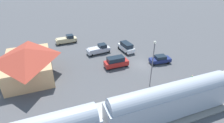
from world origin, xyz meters
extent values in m
plane|color=#4C4C4F|center=(0.00, 0.00, 0.00)|extent=(200.00, 200.00, 0.00)
cube|color=gray|center=(-14.00, 0.00, 0.09)|extent=(4.80, 70.00, 0.18)
cube|color=#59544C|center=(-14.72, 0.00, 0.24)|extent=(0.10, 70.00, 0.12)
cube|color=#59544C|center=(-13.28, 0.00, 0.24)|extent=(0.10, 70.00, 0.12)
cube|color=#A8A399|center=(-10.00, 0.00, 0.15)|extent=(3.20, 46.00, 0.30)
cube|color=#ADB2BC|center=(-14.00, 3.92, 2.15)|extent=(2.90, 18.21, 3.70)
cube|color=red|center=(-12.54, 3.92, 1.85)|extent=(0.04, 16.75, 0.36)
cylinder|color=#ADB2BC|center=(-14.00, 3.92, 3.90)|extent=(2.75, 17.48, 2.76)
cube|color=tan|center=(4.00, 22.00, 1.86)|extent=(11.68, 7.97, 3.71)
pyramid|color=#9E3828|center=(4.00, 22.00, 4.66)|extent=(12.48, 8.77, 1.88)
cube|color=#4C3323|center=(4.00, 17.98, 1.05)|extent=(1.10, 0.08, 2.10)
cylinder|color=#23284C|center=(-9.92, 3.38, 0.72)|extent=(0.22, 0.22, 0.85)
cylinder|color=green|center=(-9.92, 3.38, 1.46)|extent=(0.36, 0.36, 0.62)
sphere|color=tan|center=(-9.92, 3.38, 1.89)|extent=(0.24, 0.24, 0.24)
cylinder|color=#333338|center=(-9.47, -4.29, 0.72)|extent=(0.22, 0.22, 0.85)
cylinder|color=green|center=(-9.47, -4.29, 1.46)|extent=(0.36, 0.36, 0.62)
sphere|color=tan|center=(-9.47, -4.29, 1.89)|extent=(0.24, 0.24, 0.24)
cube|color=white|center=(7.16, 0.50, 0.84)|extent=(5.08, 2.46, 1.00)
cube|color=#19232D|center=(7.01, 0.49, 1.78)|extent=(3.59, 2.07, 0.88)
cylinder|color=black|center=(8.96, 1.56, 0.34)|extent=(0.22, 0.68, 0.68)
cylinder|color=black|center=(9.14, -0.15, 0.34)|extent=(0.22, 0.68, 0.68)
cylinder|color=black|center=(5.18, 1.16, 0.34)|extent=(0.22, 0.68, 0.68)
cylinder|color=black|center=(5.36, -0.55, 0.34)|extent=(0.22, 0.68, 0.68)
cube|color=red|center=(1.09, 5.54, 0.84)|extent=(1.96, 4.90, 1.00)
cube|color=#19232D|center=(1.09, 5.69, 1.78)|extent=(1.73, 3.43, 0.88)
cylinder|color=black|center=(1.95, 3.64, 0.34)|extent=(0.22, 0.68, 0.68)
cylinder|color=black|center=(0.23, 3.64, 0.34)|extent=(0.22, 0.68, 0.68)
cylinder|color=black|center=(1.95, 7.44, 0.34)|extent=(0.22, 0.68, 0.68)
cylinder|color=black|center=(0.23, 7.44, 0.34)|extent=(0.22, 0.68, 0.68)
cube|color=navy|center=(-0.78, -3.79, 0.72)|extent=(2.32, 4.68, 0.76)
cube|color=#19232D|center=(-0.78, -3.79, 1.42)|extent=(1.85, 2.33, 0.64)
cylinder|color=black|center=(-1.39, -2.01, 0.34)|extent=(0.22, 0.68, 0.68)
cylinder|color=black|center=(0.20, -2.19, 0.34)|extent=(0.22, 0.68, 0.68)
cylinder|color=black|center=(-1.77, -5.39, 0.34)|extent=(0.22, 0.68, 0.68)
cylinder|color=black|center=(-0.18, -5.57, 0.34)|extent=(0.22, 0.68, 0.68)
cube|color=silver|center=(8.42, 7.09, 0.84)|extent=(2.52, 5.58, 0.92)
cube|color=#19232D|center=(8.53, 6.07, 1.72)|extent=(1.90, 1.90, 0.84)
cylinder|color=black|center=(9.50, 5.05, 0.38)|extent=(0.22, 0.76, 0.76)
cylinder|color=black|center=(7.79, 4.86, 0.38)|extent=(0.22, 0.76, 0.76)
cylinder|color=black|center=(9.05, 9.32, 0.38)|extent=(0.22, 0.76, 0.76)
cylinder|color=black|center=(7.34, 9.14, 0.38)|extent=(0.22, 0.76, 0.76)
cube|color=silver|center=(8.32, 8.03, 1.40)|extent=(2.17, 3.15, 0.20)
cube|color=#C6B284|center=(17.42, 13.25, 0.84)|extent=(2.25, 5.50, 0.92)
cube|color=#19232D|center=(17.48, 12.23, 1.72)|extent=(1.82, 1.82, 0.84)
cylinder|color=black|center=(18.40, 11.15, 0.38)|extent=(0.22, 0.76, 0.76)
cylinder|color=black|center=(16.68, 11.06, 0.38)|extent=(0.22, 0.76, 0.76)
cylinder|color=black|center=(18.16, 15.44, 0.38)|extent=(0.22, 0.76, 0.76)
cylinder|color=black|center=(16.44, 15.35, 0.38)|extent=(0.22, 0.76, 0.76)
cube|color=#C6B284|center=(17.37, 14.19, 1.40)|extent=(2.02, 3.07, 0.20)
cylinder|color=#515156|center=(-7.20, 2.59, 4.04)|extent=(0.16, 0.16, 8.08)
sphere|color=#EAE5C6|center=(-7.20, 2.59, 8.26)|extent=(0.44, 0.44, 0.44)
camera|label=1|loc=(-28.78, 17.93, 19.00)|focal=28.98mm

